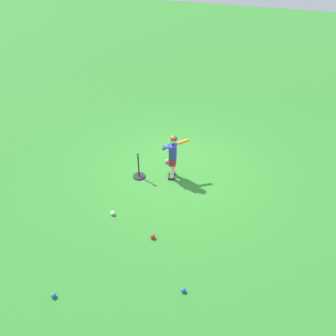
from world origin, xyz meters
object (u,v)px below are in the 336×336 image
at_px(play_ball_behind_batter, 54,295).
at_px(play_ball_center_lawn, 153,236).
at_px(play_ball_near_batter, 167,161).
at_px(child_batter, 173,153).
at_px(play_ball_far_left, 113,213).
at_px(play_ball_far_right, 183,290).
at_px(batting_tee, 139,173).

bearing_deg(play_ball_behind_batter, play_ball_center_lawn, -120.37).
bearing_deg(play_ball_near_batter, child_batter, 124.55).
bearing_deg(play_ball_far_left, play_ball_near_batter, -100.35).
height_order(play_ball_far_right, play_ball_far_left, play_ball_far_left).
xyz_separation_m(play_ball_behind_batter, play_ball_far_right, (-1.86, -0.80, -0.00)).
xyz_separation_m(child_batter, play_ball_near_batter, (0.32, -0.46, -0.60)).
height_order(play_ball_far_right, play_ball_near_batter, play_ball_near_batter).
bearing_deg(play_ball_far_right, play_ball_near_batter, -65.26).
height_order(child_batter, play_ball_behind_batter, child_batter).
height_order(play_ball_near_batter, batting_tee, batting_tee).
distance_m(play_ball_center_lawn, batting_tee, 1.91).
relative_size(play_ball_center_lawn, play_ball_far_right, 1.13).
bearing_deg(play_ball_near_batter, play_ball_far_left, 79.65).
distance_m(play_ball_near_batter, batting_tee, 0.84).
bearing_deg(play_ball_far_right, play_ball_center_lawn, -44.58).
height_order(play_ball_far_left, batting_tee, batting_tee).
relative_size(play_ball_center_lawn, batting_tee, 0.15).
xyz_separation_m(child_batter, play_ball_behind_batter, (0.69, 3.57, -0.61)).
xyz_separation_m(child_batter, play_ball_far_left, (0.70, 1.61, -0.60)).
distance_m(child_batter, play_ball_behind_batter, 3.68).
height_order(child_batter, play_ball_far_right, child_batter).
xyz_separation_m(child_batter, play_ball_center_lawn, (-0.29, 1.90, -0.61)).
distance_m(play_ball_behind_batter, batting_tee, 3.29).
bearing_deg(play_ball_far_right, batting_tee, -52.83).
height_order(child_batter, play_ball_near_batter, child_batter).
relative_size(child_batter, play_ball_far_right, 13.55).
relative_size(play_ball_behind_batter, play_ball_far_left, 0.88).
distance_m(play_ball_behind_batter, play_ball_near_batter, 4.05).
bearing_deg(play_ball_far_left, child_batter, -113.47).
distance_m(child_batter, batting_tee, 0.94).
distance_m(play_ball_far_right, play_ball_far_left, 2.20).
xyz_separation_m(play_ball_behind_batter, play_ball_near_batter, (-0.37, -4.03, 0.01)).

